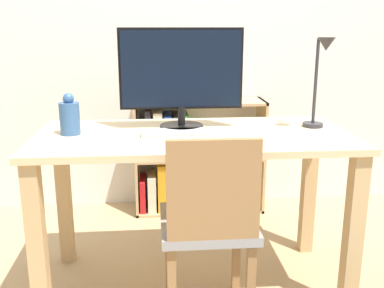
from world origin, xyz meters
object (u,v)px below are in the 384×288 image
at_px(monitor, 181,73).
at_px(chair, 209,222).
at_px(desk_lamp, 320,74).
at_px(bookshelf, 176,155).
at_px(vase, 70,117).
at_px(keyboard, 177,133).

bearing_deg(monitor, chair, -78.43).
distance_m(monitor, desk_lamp, 0.65).
distance_m(desk_lamp, chair, 0.87).
distance_m(chair, bookshelf, 1.26).
distance_m(vase, chair, 0.79).
distance_m(vase, bookshelf, 1.16).
relative_size(vase, desk_lamp, 0.44).
xyz_separation_m(monitor, chair, (0.09, -0.42, -0.57)).
relative_size(desk_lamp, bookshelf, 0.49).
bearing_deg(vase, bookshelf, 60.11).
bearing_deg(bookshelf, keyboard, -92.74).
distance_m(monitor, vase, 0.55).
bearing_deg(bookshelf, desk_lamp, -55.50).
distance_m(keyboard, chair, 0.45).
bearing_deg(chair, keyboard, 117.68).
distance_m(desk_lamp, bookshelf, 1.29).
bearing_deg(keyboard, chair, -68.12).
bearing_deg(chair, monitor, 107.37).
bearing_deg(desk_lamp, vase, -179.79).
distance_m(vase, desk_lamp, 1.18).
bearing_deg(bookshelf, vase, -119.89).
xyz_separation_m(vase, desk_lamp, (1.16, 0.00, 0.18)).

